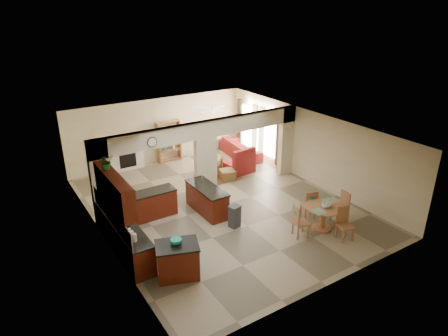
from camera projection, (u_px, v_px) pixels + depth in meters
floor at (221, 206)px, 13.83m from camera, size 10.00×10.00×0.00m
ceiling at (220, 128)px, 12.74m from camera, size 10.00×10.00×0.00m
wall_back at (159, 130)px, 17.18m from camera, size 8.00×0.00×8.00m
wall_front at (332, 238)px, 9.39m from camera, size 8.00×0.00×8.00m
wall_left at (101, 198)px, 11.31m from camera, size 0.00×10.00×10.00m
wall_right at (309, 147)px, 15.26m from camera, size 0.00×10.00×10.00m
partition_left_pier at (101, 183)px, 12.24m from camera, size 0.60×0.25×2.80m
partition_center_pier at (206, 167)px, 14.18m from camera, size 0.80×0.25×2.20m
partition_right_pier at (286, 141)px, 15.89m from camera, size 0.60×0.25×2.80m
partition_header at (205, 129)px, 13.64m from camera, size 8.00×0.25×0.60m
kitchen_counter at (132, 223)px, 11.84m from camera, size 2.52×3.29×1.48m
upper_cabinets at (114, 190)px, 10.57m from camera, size 0.35×2.40×0.90m
peninsula at (207, 199)px, 13.27m from camera, size 0.70×1.85×0.91m
wall_clock at (152, 142)px, 12.55m from camera, size 0.34×0.03×0.34m
rug at (218, 177)px, 16.05m from camera, size 1.60×1.30×0.01m
fireplace at (126, 156)px, 16.56m from camera, size 1.60×0.35×1.20m
shelving_unit at (169, 141)px, 17.40m from camera, size 1.00×0.32×1.80m
window_a at (271, 136)px, 17.11m from camera, size 0.02×0.90×1.90m
window_b at (248, 126)px, 18.44m from camera, size 0.02×0.90×1.90m
glazed_door at (259, 134)px, 17.83m from camera, size 0.02×0.70×2.10m
drape_a_left at (279, 140)px, 16.63m from camera, size 0.10×0.28×2.30m
drape_a_right at (261, 133)px, 17.56m from camera, size 0.10×0.28×2.30m
drape_b_left at (255, 130)px, 17.95m from camera, size 0.10×0.28×2.30m
drape_b_right at (240, 123)px, 18.88m from camera, size 0.10×0.28×2.30m
ceiling_fan at (213, 109)px, 15.91m from camera, size 1.00×1.00×0.10m
kitchen_island at (178, 260)px, 10.14m from camera, size 1.27×1.09×0.94m
teal_bowl at (176, 241)px, 9.97m from camera, size 0.29×0.29×0.14m
trash_can at (235, 217)px, 12.42m from camera, size 0.37×0.34×0.67m
dining_table at (323, 214)px, 12.22m from camera, size 1.17×1.17×0.80m
fruit_bowl at (326, 205)px, 12.03m from camera, size 0.27×0.27×0.14m
sofa at (240, 148)px, 18.12m from camera, size 2.60×1.26×0.73m
chaise at (239, 167)px, 16.49m from camera, size 1.17×0.99×0.44m
armchair at (210, 166)px, 16.17m from camera, size 1.12×1.12×0.75m
ottoman at (227, 175)px, 15.78m from camera, size 0.68×0.68×0.40m
plant at (106, 161)px, 10.67m from camera, size 0.40×0.35×0.44m
chair_north at (310, 204)px, 12.76m from camera, size 0.52×0.52×1.02m
chair_east at (342, 206)px, 12.65m from camera, size 0.47×0.47×1.02m
chair_south at (344, 222)px, 11.74m from camera, size 0.51×0.51×1.02m
chair_west at (299, 220)px, 11.82m from camera, size 0.51×0.51×1.02m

